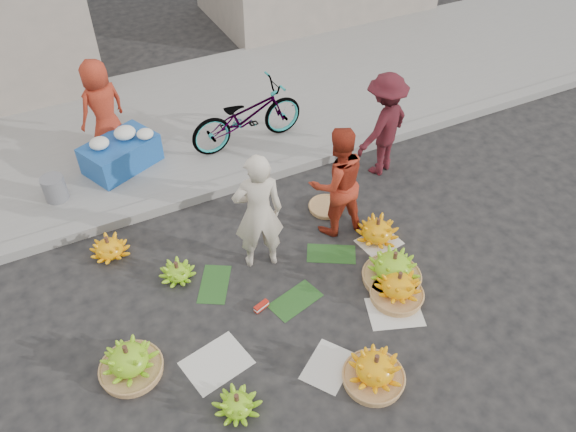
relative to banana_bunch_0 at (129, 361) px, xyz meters
name	(u,v)px	position (x,y,z in m)	size (l,w,h in m)	color
ground	(295,287)	(2.17, 0.28, -0.20)	(80.00, 80.00, 0.00)	black
curb	(229,185)	(2.17, 2.48, -0.13)	(40.00, 0.25, 0.15)	gray
sidewalk	(185,119)	(2.17, 4.58, -0.14)	(40.00, 4.00, 0.12)	gray
newspaper_scatter	(326,333)	(2.17, -0.52, -0.20)	(3.20, 1.80, 0.00)	silver
banana_leaves	(281,279)	(2.07, 0.48, -0.20)	(2.00, 1.00, 0.00)	#1C4818
banana_bunch_0	(129,361)	(0.00, 0.00, 0.00)	(0.68, 0.68, 0.47)	#A07243
banana_bunch_1	(237,404)	(0.87, -0.95, -0.08)	(0.57, 0.57, 0.29)	#69B519
banana_bunch_2	(375,370)	(2.32, -1.29, 0.00)	(0.66, 0.66, 0.46)	#A07243
banana_bunch_3	(398,287)	(3.22, -0.43, -0.01)	(0.68, 0.68, 0.45)	#A07243
banana_bunch_4	(393,268)	(3.33, -0.16, 0.02)	(0.81, 0.81, 0.49)	#A07243
banana_bunch_5	(377,230)	(3.57, 0.56, -0.04)	(0.74, 0.74, 0.37)	#FFAF0C
banana_bunch_6	(177,272)	(0.90, 1.09, -0.08)	(0.47, 0.47, 0.28)	#69B519
banana_bunch_7	(109,248)	(0.21, 1.89, -0.06)	(0.68, 0.68, 0.33)	#FFAF0C
basket_spare	(326,207)	(3.27, 1.42, -0.17)	(0.50, 0.50, 0.06)	#A07243
incense_stack	(261,306)	(1.64, 0.15, -0.15)	(0.20, 0.06, 0.08)	red
vendor_cream	(258,213)	(1.97, 0.89, 0.66)	(0.63, 0.41, 1.72)	beige
vendor_red	(337,182)	(3.16, 1.02, 0.61)	(0.79, 0.62, 1.63)	#BA361C
man_striped	(384,125)	(4.47, 1.88, 0.63)	(1.07, 0.61, 1.65)	maroon
flower_table	(121,152)	(0.86, 3.61, 0.18)	(1.27, 1.07, 0.63)	#174997
grey_bucket	(55,188)	(-0.21, 3.27, 0.11)	(0.33, 0.33, 0.37)	slate
flower_vendor	(102,108)	(0.80, 4.14, 0.70)	(0.76, 0.49, 1.55)	#BA361C
bicycle	(247,116)	(2.87, 3.34, 0.42)	(1.92, 0.67, 1.01)	gray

